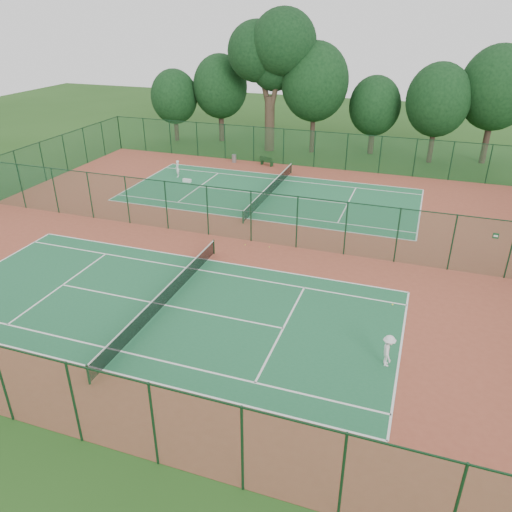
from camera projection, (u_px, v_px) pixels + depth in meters
The scene contains 19 objects.
ground at pixel (230, 238), 33.50m from camera, with size 120.00×120.00×0.00m, color #214816.
red_pad at pixel (230, 238), 33.50m from camera, with size 40.00×36.00×0.01m, color brown.
court_near at pixel (165, 305), 25.89m from camera, with size 23.77×10.97×0.01m, color #1F623B.
court_far at pixel (270, 195), 41.10m from camera, with size 23.77×10.97×0.01m, color #216B41.
fence_north at pixel (299, 148), 47.92m from camera, with size 40.00×0.09×3.50m.
fence_south at pixel (37, 392), 17.51m from camera, with size 40.00×0.09×3.50m.
fence_divider at pixel (229, 213), 32.72m from camera, with size 40.00×0.09×3.50m.
tennis_net_near at pixel (164, 296), 25.66m from camera, with size 0.10×12.90×0.97m.
tennis_net_far at pixel (270, 189), 40.86m from camera, with size 0.10×12.90×0.97m.
player_near at pixel (388, 351), 21.24m from camera, with size 0.96×0.55×1.49m, color silver.
player_far at pixel (177, 169), 45.13m from camera, with size 0.55×0.36×1.52m, color white.
trash_bin at pixel (234, 158), 49.57m from camera, with size 0.43×0.43×0.78m, color gray.
bench at pixel (266, 161), 48.49m from camera, with size 1.53×0.89×0.91m.
kit_bag at pixel (187, 181), 44.06m from camera, with size 0.76×0.28×0.28m, color silver.
stray_ball_a at pixel (245, 245), 32.41m from camera, with size 0.07×0.07×0.07m, color yellow.
stray_ball_b at pixel (269, 247), 32.11m from camera, with size 0.07×0.07×0.07m, color #BFE334.
stray_ball_c at pixel (213, 240), 33.06m from camera, with size 0.06×0.06×0.06m, color gold.
big_tree at pixel (272, 51), 49.68m from camera, with size 9.14×6.69×14.04m.
evergreen_row at pixel (317, 151), 53.84m from camera, with size 39.00×5.00×12.00m, color black, non-canonical shape.
Camera 1 is at (11.70, -28.24, 13.88)m, focal length 35.00 mm.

